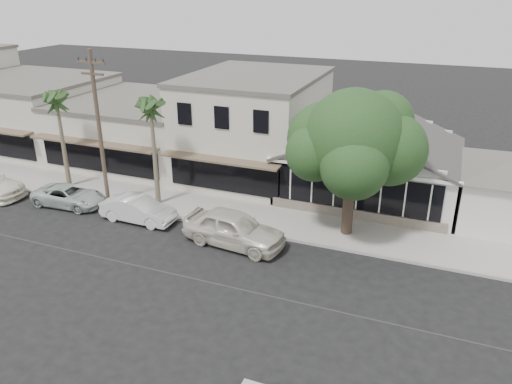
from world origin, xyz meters
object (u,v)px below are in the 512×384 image
at_px(car_0, 234,228).
at_px(car_1, 138,209).
at_px(utility_pole, 99,127).
at_px(shade_tree, 353,141).
at_px(car_2, 69,196).

bearing_deg(car_0, car_1, 91.56).
distance_m(utility_pole, shade_tree, 13.95).
relative_size(car_0, shade_tree, 0.69).
distance_m(car_0, car_1, 6.00).
bearing_deg(shade_tree, car_0, -146.27).
relative_size(utility_pole, car_2, 2.06).
xyz_separation_m(car_1, car_2, (-5.00, 0.28, -0.09)).
bearing_deg(car_2, utility_pole, -71.61).
relative_size(car_1, shade_tree, 0.55).
relative_size(utility_pole, car_0, 1.71).
relative_size(utility_pole, car_1, 2.12).
height_order(utility_pole, car_2, utility_pole).
height_order(car_1, shade_tree, shade_tree).
bearing_deg(car_0, car_2, 92.36).
height_order(car_2, shade_tree, shade_tree).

